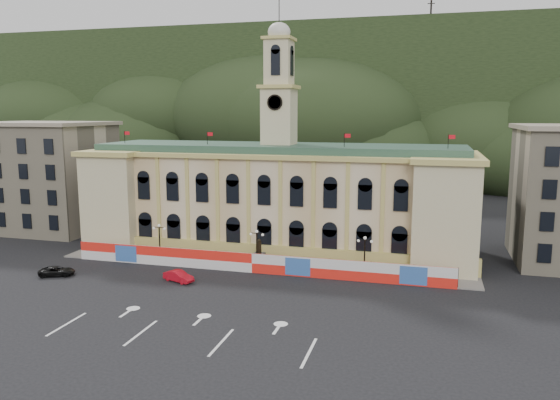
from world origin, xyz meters
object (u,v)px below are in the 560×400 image
(red_sedan, at_px, (179,276))
(black_suv, at_px, (57,271))
(lamp_center, at_px, (257,245))
(statue, at_px, (259,258))

(red_sedan, height_order, black_suv, red_sedan)
(lamp_center, xyz_separation_m, black_suv, (-23.16, -9.77, -2.48))
(lamp_center, distance_m, red_sedan, 11.11)
(red_sedan, bearing_deg, lamp_center, -23.82)
(statue, height_order, lamp_center, lamp_center)
(lamp_center, bearing_deg, statue, 90.00)
(red_sedan, relative_size, black_suv, 0.90)
(statue, relative_size, black_suv, 0.79)
(statue, xyz_separation_m, black_suv, (-23.16, -10.77, -0.59))
(statue, relative_size, red_sedan, 0.87)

